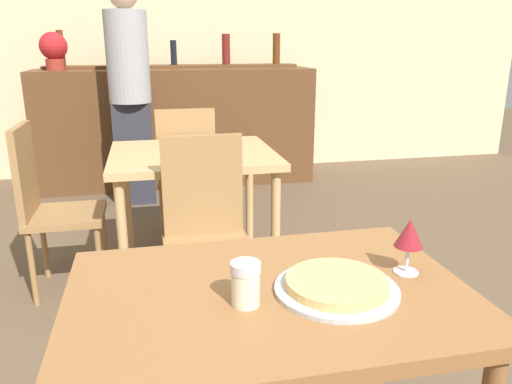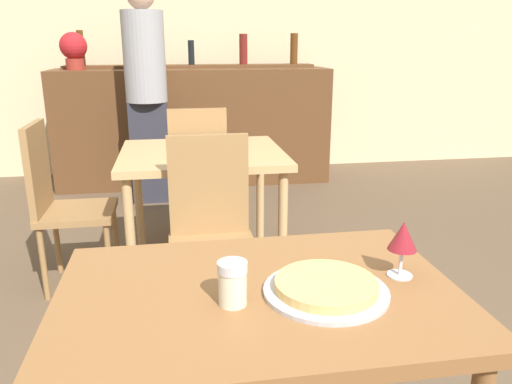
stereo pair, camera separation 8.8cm
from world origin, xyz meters
name	(u,v)px [view 2 (the right image)]	position (x,y,z in m)	size (l,w,h in m)	color
wall_back	(189,36)	(0.00, 4.23, 1.40)	(8.00, 0.05, 2.80)	beige
dining_table_near	(259,319)	(0.00, 0.00, 0.64)	(1.05, 0.72, 0.73)	brown
dining_table_far	(203,167)	(-0.05, 1.60, 0.66)	(0.91, 0.81, 0.76)	tan
bar_counter	(194,127)	(0.00, 3.72, 0.55)	(2.60, 0.56, 1.10)	brown
bar_back_shelf	(194,61)	(0.03, 3.86, 1.17)	(2.39, 0.24, 0.35)	brown
chair_far_side_front	(211,225)	(-0.05, 1.03, 0.53)	(0.40, 0.40, 0.94)	olive
chair_far_side_back	(198,167)	(-0.05, 2.17, 0.53)	(0.40, 0.40, 0.94)	olive
chair_far_side_left	(60,197)	(-0.84, 1.60, 0.53)	(0.40, 0.40, 0.94)	olive
pizza_tray	(326,288)	(0.17, -0.05, 0.74)	(0.32, 0.32, 0.04)	#B7B7BC
cheese_shaker	(233,283)	(-0.08, -0.06, 0.78)	(0.07, 0.07, 0.11)	beige
person_standing	(146,87)	(-0.41, 3.14, 0.99)	(0.34, 0.34, 1.81)	#2D2D38
wine_glass	(403,238)	(0.40, 0.02, 0.84)	(0.08, 0.08, 0.16)	silver
potted_plant	(74,49)	(-1.05, 3.67, 1.29)	(0.24, 0.24, 0.33)	maroon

